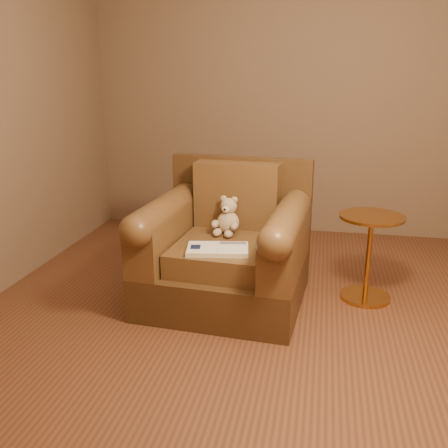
# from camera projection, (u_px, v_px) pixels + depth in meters

# --- Properties ---
(floor) EXTENTS (4.00, 4.00, 0.00)m
(floor) POSITION_uv_depth(u_px,v_px,m) (263.00, 315.00, 3.46)
(floor) COLOR brown
(floor) RESTS_ON ground
(room) EXTENTS (4.02, 4.02, 2.71)m
(room) POSITION_uv_depth(u_px,v_px,m) (269.00, 54.00, 2.95)
(room) COLOR #775F49
(room) RESTS_ON ground
(armchair) EXTENTS (1.17, 1.12, 0.99)m
(armchair) POSITION_uv_depth(u_px,v_px,m) (227.00, 249.00, 3.61)
(armchair) COLOR #442C16
(armchair) RESTS_ON floor
(teddy_bear) EXTENTS (0.20, 0.23, 0.28)m
(teddy_bear) POSITION_uv_depth(u_px,v_px,m) (227.00, 219.00, 3.64)
(teddy_bear) COLOR tan
(teddy_bear) RESTS_ON armchair
(guidebook) EXTENTS (0.44, 0.30, 0.03)m
(guidebook) POSITION_uv_depth(u_px,v_px,m) (218.00, 249.00, 3.30)
(guidebook) COLOR beige
(guidebook) RESTS_ON armchair
(side_table) EXTENTS (0.46, 0.46, 0.64)m
(side_table) POSITION_uv_depth(u_px,v_px,m) (369.00, 255.00, 3.60)
(side_table) COLOR #BC8133
(side_table) RESTS_ON floor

